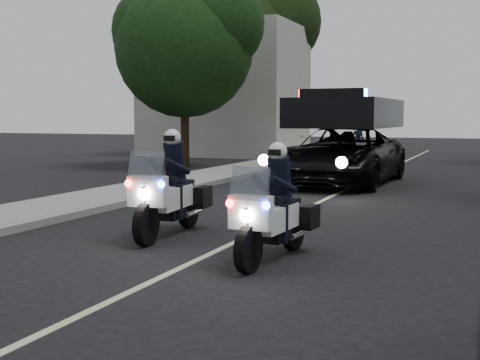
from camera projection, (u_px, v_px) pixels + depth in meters
name	position (u px, v px, depth m)	size (l,w,h in m)	color
ground	(129.00, 293.00, 7.65)	(120.00, 120.00, 0.00)	black
curb_left	(193.00, 187.00, 18.39)	(0.20, 60.00, 0.15)	gray
sidewalk_left	(159.00, 186.00, 18.81)	(2.00, 60.00, 0.16)	gray
building_far	(225.00, 91.00, 35.02)	(8.00, 6.00, 7.00)	#A8A396
lane_marking	(332.00, 196.00, 16.87)	(0.12, 50.00, 0.01)	#BFB78C
police_moto_left	(170.00, 236.00, 11.30)	(0.78, 2.23, 1.90)	silver
police_moto_right	(273.00, 260.00, 9.38)	(0.72, 2.05, 1.74)	silver
police_suv	(342.00, 184.00, 20.04)	(2.99, 6.46, 3.14)	black
bicycle	(358.00, 162.00, 30.02)	(0.56, 1.60, 0.84)	black
cyclist	(358.00, 162.00, 30.02)	(0.57, 0.38, 1.57)	black
tree_left_near	(185.00, 167.00, 26.90)	(5.75, 5.75, 9.58)	#163712
tree_left_far	(248.00, 152.00, 37.76)	(7.35, 7.35, 12.25)	black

